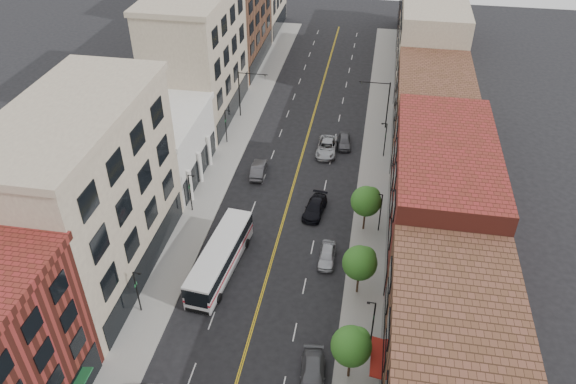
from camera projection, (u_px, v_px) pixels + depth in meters
The scene contains 28 objects.
sidewalk_left at pixel (225, 162), 75.47m from camera, with size 4.00×110.00×0.15m, color gray.
sidewalk_right at pixel (374, 176), 72.69m from camera, with size 4.00×110.00×0.15m, color gray.
bldg_l_tanoffice at pixel (88, 199), 53.65m from camera, with size 10.00×22.00×18.00m, color gray.
bldg_l_white at pixel (161, 147), 70.95m from camera, with size 10.00×14.00×8.00m, color silver.
bldg_l_far_a at pixel (197, 58), 81.57m from camera, with size 10.00×20.00×18.00m, color gray.
bldg_l_far_b at pixel (232, 22), 98.40m from camera, with size 10.00×20.00×15.00m, color brown.
bldg_r_mid at pixel (440, 194), 59.46m from camera, with size 10.00×22.00×12.00m, color maroon.
bldg_r_far_a at pixel (432, 111), 76.80m from camera, with size 10.00×20.00×10.00m, color brown.
bldg_r_far_b at pixel (430, 41), 92.37m from camera, with size 10.00×22.00×14.00m, color gray.
bldg_r_far_c at pixel (426, 11), 109.20m from camera, with size 10.00×18.00×11.00m, color brown.
tree_r_1 at pixel (352, 345), 45.73m from camera, with size 3.40×3.40×5.59m.
tree_r_2 at pixel (361, 262), 53.70m from camera, with size 3.40×3.40×5.59m.
tree_r_3 at pixel (367, 200), 61.68m from camera, with size 3.40×3.40×5.59m.
lamp_l_1 at pixel (137, 289), 52.37m from camera, with size 0.81×0.55×5.05m.
lamp_l_2 at pixel (190, 191), 65.13m from camera, with size 0.81×0.55×5.05m.
lamp_l_3 at pixel (226, 124), 77.89m from camera, with size 0.81×0.55×5.05m.
lamp_r_1 at pixel (373, 320), 49.32m from camera, with size 0.81×0.55×5.05m.
lamp_r_2 at pixel (380, 211), 62.08m from camera, with size 0.81×0.55×5.05m.
lamp_r_3 at pixel (385, 138), 74.84m from camera, with size 0.81×0.55×5.05m.
signal_mast_left at pixel (244, 89), 83.19m from camera, with size 4.49×0.18×7.20m.
signal_mast_right at pixel (383, 100), 80.33m from camera, with size 4.49×0.18×7.20m.
city_bus at pixel (220, 257), 57.56m from camera, with size 4.02×12.90×3.27m.
car_parked_mid at pixel (313, 374), 47.40m from camera, with size 2.11×5.20×1.51m, color #56575C.
car_parked_far at pixel (327, 255), 59.45m from camera, with size 1.77×4.41×1.50m, color #A5A7AC.
car_lane_behind at pixel (258, 169), 72.69m from camera, with size 1.69×4.84×1.60m, color #46464B.
car_lane_a at pixel (315, 208), 66.13m from camera, with size 2.12×5.21×1.51m, color black.
car_lane_b at pixel (327, 147), 77.08m from camera, with size 2.73×5.92×1.65m, color #A0A3A8.
car_lane_c at pixel (344, 141), 78.51m from camera, with size 1.77×4.40×1.50m, color #4D4D52.
Camera 1 is at (9.30, -26.08, 41.08)m, focal length 35.00 mm.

